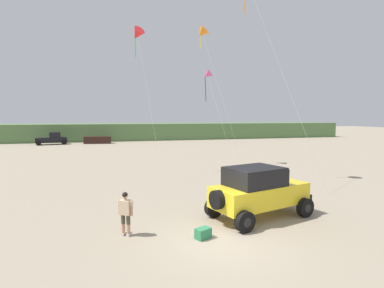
{
  "coord_description": "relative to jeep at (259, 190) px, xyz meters",
  "views": [
    {
      "loc": [
        -3.81,
        -9.58,
        4.42
      ],
      "look_at": [
        -0.42,
        2.75,
        3.26
      ],
      "focal_mm": 27.86,
      "sensor_mm": 36.0,
      "label": 1
    }
  ],
  "objects": [
    {
      "name": "ground_plane",
      "position": [
        -2.43,
        -2.03,
        -1.2
      ],
      "size": [
        220.0,
        220.0,
        0.0
      ],
      "primitive_type": "plane",
      "color": "gray"
    },
    {
      "name": "kite_white_parafoil",
      "position": [
        2.03,
        13.44,
        6.85
      ],
      "size": [
        1.61,
        4.85,
        8.53
      ],
      "color": "#E04C93",
      "rests_on": "ground_plane"
    },
    {
      "name": "kite_orange_streamer",
      "position": [
        1.91,
        14.6,
        10.76
      ],
      "size": [
        2.73,
        5.89,
        12.68
      ],
      "color": "orange",
      "rests_on": "ground_plane"
    },
    {
      "name": "distant_sedan",
      "position": [
        -8.31,
        40.4,
        -0.6
      ],
      "size": [
        4.39,
        2.26,
        1.2
      ],
      "primitive_type": "cube",
      "rotation": [
        0.0,
        0.0,
        -0.14
      ],
      "color": "black",
      "rests_on": "ground_plane"
    },
    {
      "name": "jeep",
      "position": [
        0.0,
        0.0,
        0.0
      ],
      "size": [
        5.02,
        3.44,
        2.26
      ],
      "color": "yellow",
      "rests_on": "ground_plane"
    },
    {
      "name": "cooler_box",
      "position": [
        -3.06,
        -1.57,
        -1.01
      ],
      "size": [
        0.66,
        0.57,
        0.38
      ],
      "primitive_type": "cube",
      "rotation": [
        0.0,
        0.0,
        0.45
      ],
      "color": "#2D7F51",
      "rests_on": "ground_plane"
    },
    {
      "name": "dune_ridge",
      "position": [
        -2.88,
        48.14,
        0.37
      ],
      "size": [
        90.0,
        9.02,
        3.14
      ],
      "primitive_type": "cube",
      "color": "#567A47",
      "rests_on": "ground_plane"
    },
    {
      "name": "distant_pickup",
      "position": [
        -15.31,
        40.46,
        -0.26
      ],
      "size": [
        4.91,
        3.29,
        1.98
      ],
      "color": "black",
      "rests_on": "ground_plane"
    },
    {
      "name": "person_watching",
      "position": [
        -5.77,
        -0.58,
        -0.26
      ],
      "size": [
        0.54,
        0.45,
        1.67
      ],
      "color": "tan",
      "rests_on": "ground_plane"
    },
    {
      "name": "kite_black_sled",
      "position": [
        -4.08,
        12.12,
        9.52
      ],
      "size": [
        1.7,
        5.72,
        11.39
      ],
      "color": "red",
      "rests_on": "ground_plane"
    }
  ]
}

